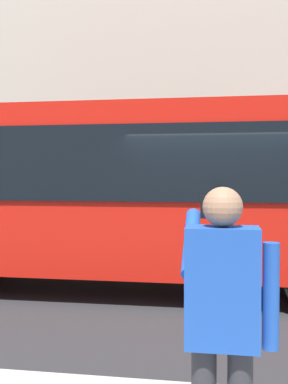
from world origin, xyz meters
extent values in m
plane|color=#2B2B2D|center=(0.00, 0.00, 0.00)|extent=(60.00, 60.00, 0.00)
cube|color=beige|center=(0.00, -6.80, 6.00)|extent=(28.00, 0.80, 12.00)
cube|color=red|center=(1.57, -0.34, 1.70)|extent=(9.00, 2.50, 2.60)
cube|color=black|center=(1.57, 0.92, 2.10)|extent=(7.60, 0.06, 1.10)
cube|color=#1E4CAD|center=(-0.10, 4.87, 1.30)|extent=(0.40, 0.24, 0.66)
sphere|color=#A87A5B|center=(-0.10, 4.87, 1.74)|extent=(0.22, 0.22, 0.22)
cylinder|color=#1E4CAD|center=(-0.36, 4.87, 1.26)|extent=(0.09, 0.09, 0.58)
cylinder|color=#1E4CAD|center=(0.08, 4.71, 1.52)|extent=(0.09, 0.48, 0.37)
cube|color=black|center=(0.00, 4.57, 1.72)|extent=(0.07, 0.01, 0.14)
camera|label=1|loc=(-0.09, 7.46, 1.91)|focal=43.98mm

